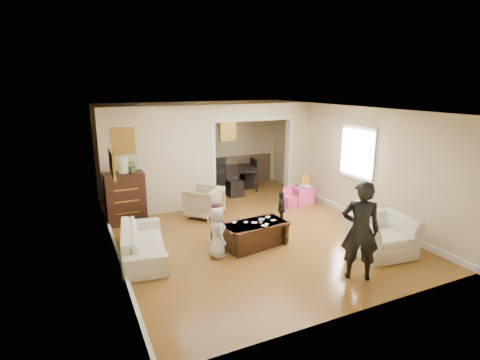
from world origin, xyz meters
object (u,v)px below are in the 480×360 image
armchair_back (204,202)px  play_table (302,195)px  sofa (143,242)px  table_lamp (123,165)px  dining_table (226,180)px  child_kneel_b (216,223)px  cyan_cup (301,186)px  coffee_table (255,234)px  dresser (126,198)px  child_toddler (281,208)px  child_kneel_a (217,232)px  adult_person (360,230)px  coffee_cup (261,221)px  armchair_front (381,236)px

armchair_back → play_table: armchair_back is taller
sofa → table_lamp: size_ratio=5.33×
dining_table → child_kneel_b: (-1.70, -3.57, 0.14)m
cyan_cup → table_lamp: bearing=173.0°
coffee_table → dresser: bearing=132.2°
armchair_back → child_toddler: child_toddler is taller
cyan_cup → child_kneel_a: (-3.10, -1.93, -0.02)m
cyan_cup → adult_person: size_ratio=0.05×
dresser → cyan_cup: size_ratio=14.75×
dresser → table_lamp: bearing=0.0°
coffee_cup → dining_table: 4.03m
cyan_cup → child_kneel_b: 3.30m
adult_person → armchair_back: bearing=-37.6°
armchair_front → play_table: armchair_front is taller
armchair_back → child_kneel_b: child_kneel_b is taller
armchair_front → child_toddler: 2.25m
child_kneel_a → armchair_back: bearing=-14.0°
armchair_back → play_table: (2.70, -0.16, -0.13)m
table_lamp → adult_person: (3.05, -4.15, -0.53)m
child_kneel_a → child_toddler: 2.10m
coffee_cup → adult_person: adult_person is taller
sofa → child_toddler: (3.14, 0.31, 0.10)m
table_lamp → child_kneel_b: bearing=-55.2°
armchair_back → armchair_front: size_ratio=0.72×
armchair_front → child_kneel_b: size_ratio=1.16×
dresser → coffee_cup: size_ratio=11.82×
coffee_table → child_kneel_a: bearing=-170.0°
armchair_front → child_toddler: bearing=120.0°
dresser → coffee_table: (2.10, -2.32, -0.36)m
dresser → play_table: 4.50m
dresser → child_toddler: bearing=-26.4°
sofa → dresser: 1.90m
coffee_table → adult_person: adult_person is taller
dining_table → adult_person: adult_person is taller
armchair_back → play_table: size_ratio=1.65×
play_table → coffee_table: bearing=-142.1°
dining_table → child_kneel_b: child_kneel_b is taller
coffee_cup → child_toddler: size_ratio=0.13×
coffee_cup → play_table: (2.25, 1.88, -0.28)m
armchair_back → coffee_cup: size_ratio=7.86×
adult_person → dining_table: bearing=-56.8°
child_kneel_b → adult_person: bearing=-173.3°
coffee_table → adult_person: (0.95, -1.83, 0.60)m
play_table → child_toddler: 1.70m
armchair_front → child_kneel_a: (-2.81, 1.16, 0.12)m
armchair_front → child_kneel_a: 3.04m
cyan_cup → child_kneel_a: bearing=-148.1°
armchair_back → child_kneel_b: (-0.35, -1.69, 0.12)m
dresser → cyan_cup: (4.36, -0.54, -0.09)m
adult_person → child_toddler: adult_person is taller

